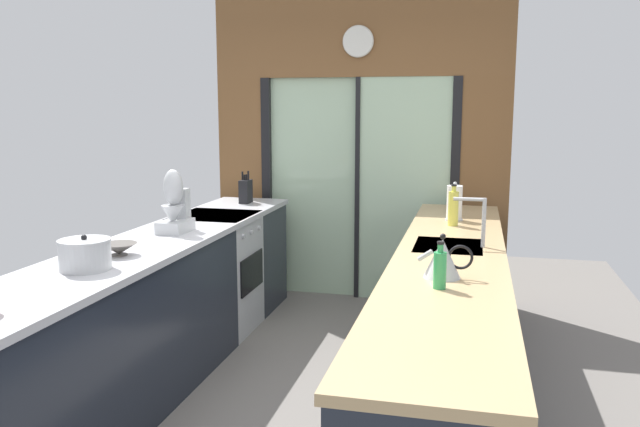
{
  "coord_description": "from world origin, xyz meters",
  "views": [
    {
      "loc": [
        1.03,
        -3.3,
        1.74
      ],
      "look_at": [
        0.06,
        0.7,
        1.06
      ],
      "focal_mm": 36.1,
      "sensor_mm": 36.0,
      "label": 1
    }
  ],
  "objects_px": {
    "mixing_bowl_far": "(119,249)",
    "soap_bottle_far": "(453,208)",
    "knife_block": "(246,191)",
    "stock_pot": "(85,254)",
    "stand_mixer": "(175,208)",
    "kettle": "(443,258)",
    "paper_towel_roll": "(454,203)",
    "oven_range": "(216,273)",
    "soap_bottle_near": "(440,269)"
  },
  "relations": [
    {
      "from": "mixing_bowl_far",
      "to": "soap_bottle_far",
      "type": "distance_m",
      "value": 2.25
    },
    {
      "from": "knife_block",
      "to": "stock_pot",
      "type": "distance_m",
      "value": 2.37
    },
    {
      "from": "stand_mixer",
      "to": "soap_bottle_far",
      "type": "relative_size",
      "value": 1.44
    },
    {
      "from": "kettle",
      "to": "paper_towel_roll",
      "type": "bearing_deg",
      "value": 90.07
    },
    {
      "from": "knife_block",
      "to": "stand_mixer",
      "type": "relative_size",
      "value": 0.66
    },
    {
      "from": "mixing_bowl_far",
      "to": "soap_bottle_far",
      "type": "height_order",
      "value": "soap_bottle_far"
    },
    {
      "from": "stock_pot",
      "to": "soap_bottle_far",
      "type": "xyz_separation_m",
      "value": [
        1.78,
        1.7,
        0.05
      ]
    },
    {
      "from": "oven_range",
      "to": "soap_bottle_near",
      "type": "height_order",
      "value": "soap_bottle_near"
    },
    {
      "from": "stock_pot",
      "to": "soap_bottle_far",
      "type": "height_order",
      "value": "soap_bottle_far"
    },
    {
      "from": "oven_range",
      "to": "kettle",
      "type": "xyz_separation_m",
      "value": [
        1.8,
        -1.45,
        0.56
      ]
    },
    {
      "from": "soap_bottle_near",
      "to": "paper_towel_roll",
      "type": "xyz_separation_m",
      "value": [
        0.0,
        1.84,
        0.04
      ]
    },
    {
      "from": "mixing_bowl_far",
      "to": "paper_towel_roll",
      "type": "relative_size",
      "value": 0.71
    },
    {
      "from": "kettle",
      "to": "soap_bottle_near",
      "type": "bearing_deg",
      "value": -90.61
    },
    {
      "from": "stock_pot",
      "to": "paper_towel_roll",
      "type": "distance_m",
      "value": 2.62
    },
    {
      "from": "kettle",
      "to": "soap_bottle_far",
      "type": "relative_size",
      "value": 0.93
    },
    {
      "from": "paper_towel_roll",
      "to": "oven_range",
      "type": "bearing_deg",
      "value": -173.98
    },
    {
      "from": "oven_range",
      "to": "mixing_bowl_far",
      "type": "height_order",
      "value": "mixing_bowl_far"
    },
    {
      "from": "soap_bottle_near",
      "to": "paper_towel_roll",
      "type": "relative_size",
      "value": 0.77
    },
    {
      "from": "paper_towel_roll",
      "to": "soap_bottle_far",
      "type": "bearing_deg",
      "value": -90.0
    },
    {
      "from": "stock_pot",
      "to": "paper_towel_roll",
      "type": "height_order",
      "value": "paper_towel_roll"
    },
    {
      "from": "soap_bottle_near",
      "to": "paper_towel_roll",
      "type": "bearing_deg",
      "value": 90.0
    },
    {
      "from": "knife_block",
      "to": "soap_bottle_near",
      "type": "distance_m",
      "value": 2.9
    },
    {
      "from": "stand_mixer",
      "to": "kettle",
      "type": "relative_size",
      "value": 1.56
    },
    {
      "from": "soap_bottle_near",
      "to": "stand_mixer",
      "type": "bearing_deg",
      "value": 151.98
    },
    {
      "from": "stand_mixer",
      "to": "soap_bottle_near",
      "type": "relative_size",
      "value": 1.91
    },
    {
      "from": "oven_range",
      "to": "stock_pot",
      "type": "bearing_deg",
      "value": -89.39
    },
    {
      "from": "soap_bottle_near",
      "to": "knife_block",
      "type": "bearing_deg",
      "value": 127.84
    },
    {
      "from": "stand_mixer",
      "to": "paper_towel_roll",
      "type": "distance_m",
      "value": 1.99
    },
    {
      "from": "soap_bottle_far",
      "to": "mixing_bowl_far",
      "type": "bearing_deg",
      "value": -142.28
    },
    {
      "from": "kettle",
      "to": "soap_bottle_near",
      "type": "height_order",
      "value": "soap_bottle_near"
    },
    {
      "from": "oven_range",
      "to": "soap_bottle_near",
      "type": "bearing_deg",
      "value": -42.58
    },
    {
      "from": "knife_block",
      "to": "soap_bottle_far",
      "type": "distance_m",
      "value": 1.9
    },
    {
      "from": "oven_range",
      "to": "soap_bottle_far",
      "type": "relative_size",
      "value": 3.16
    },
    {
      "from": "knife_block",
      "to": "paper_towel_roll",
      "type": "bearing_deg",
      "value": -14.17
    },
    {
      "from": "mixing_bowl_far",
      "to": "knife_block",
      "type": "height_order",
      "value": "knife_block"
    },
    {
      "from": "stock_pot",
      "to": "knife_block",
      "type": "bearing_deg",
      "value": 90.0
    },
    {
      "from": "oven_range",
      "to": "stand_mixer",
      "type": "distance_m",
      "value": 0.94
    },
    {
      "from": "stock_pot",
      "to": "paper_towel_roll",
      "type": "bearing_deg",
      "value": 47.1
    },
    {
      "from": "stand_mixer",
      "to": "soap_bottle_near",
      "type": "height_order",
      "value": "stand_mixer"
    },
    {
      "from": "knife_block",
      "to": "soap_bottle_far",
      "type": "bearing_deg",
      "value": -20.55
    },
    {
      "from": "mixing_bowl_far",
      "to": "soap_bottle_near",
      "type": "xyz_separation_m",
      "value": [
        1.78,
        -0.25,
        0.05
      ]
    },
    {
      "from": "knife_block",
      "to": "soap_bottle_near",
      "type": "bearing_deg",
      "value": -52.16
    },
    {
      "from": "knife_block",
      "to": "stock_pot",
      "type": "height_order",
      "value": "knife_block"
    },
    {
      "from": "oven_range",
      "to": "kettle",
      "type": "distance_m",
      "value": 2.38
    },
    {
      "from": "stand_mixer",
      "to": "stock_pot",
      "type": "height_order",
      "value": "stand_mixer"
    },
    {
      "from": "oven_range",
      "to": "stand_mixer",
      "type": "height_order",
      "value": "stand_mixer"
    },
    {
      "from": "soap_bottle_near",
      "to": "soap_bottle_far",
      "type": "bearing_deg",
      "value": 90.0
    },
    {
      "from": "paper_towel_roll",
      "to": "knife_block",
      "type": "bearing_deg",
      "value": 165.83
    },
    {
      "from": "stock_pot",
      "to": "paper_towel_roll",
      "type": "xyz_separation_m",
      "value": [
        1.78,
        1.92,
        0.05
      ]
    },
    {
      "from": "stock_pot",
      "to": "paper_towel_roll",
      "type": "relative_size",
      "value": 0.93
    }
  ]
}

